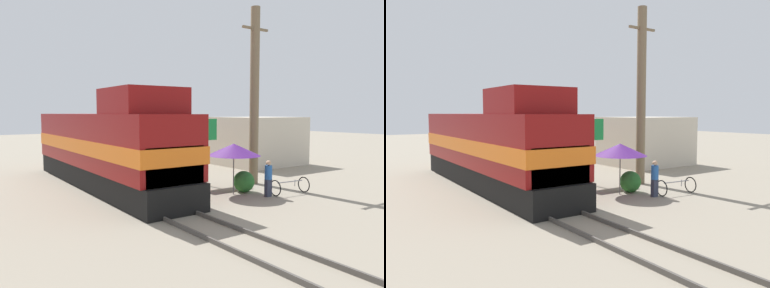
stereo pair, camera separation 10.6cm
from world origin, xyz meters
TOP-DOWN VIEW (x-y plane):
  - ground_plane at (0.00, 0.00)m, footprint 120.00×120.00m
  - rail_near at (-0.72, 0.00)m, footprint 0.08×30.60m
  - rail_far at (0.72, 0.00)m, footprint 0.08×30.60m
  - locomotive at (0.00, 5.15)m, footprint 3.04×14.85m
  - utility_pole at (6.96, 1.58)m, footprint 1.80×0.49m
  - vendor_umbrella at (4.22, 0.08)m, footprint 2.52×2.52m
  - billboard_sign at (4.40, 3.24)m, footprint 2.56×0.12m
  - shrub_cluster at (4.99, 0.19)m, footprint 1.04×1.04m
  - person_bystander at (5.22, -1.20)m, footprint 0.34×0.34m
  - bicycle at (6.46, -1.42)m, footprint 1.92×0.95m
  - building_block_distant at (12.72, 7.04)m, footprint 5.86×4.83m

SIDE VIEW (x-z plane):
  - ground_plane at x=0.00m, z-range 0.00..0.00m
  - rail_near at x=-0.72m, z-range 0.00..0.15m
  - rail_far at x=0.72m, z-range 0.00..0.15m
  - bicycle at x=6.46m, z-range 0.01..0.77m
  - shrub_cluster at x=4.99m, z-range 0.00..1.04m
  - person_bystander at x=5.22m, z-range 0.07..1.75m
  - building_block_distant at x=12.72m, z-range 0.00..3.55m
  - locomotive at x=0.00m, z-range -0.37..4.53m
  - vendor_umbrella at x=4.22m, z-range 0.93..3.35m
  - billboard_sign at x=4.40m, z-range 0.96..4.49m
  - utility_pole at x=6.96m, z-range 0.04..9.50m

